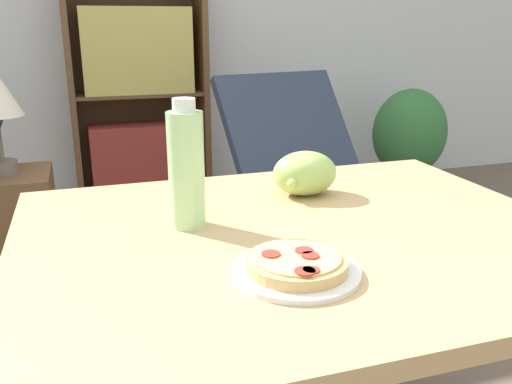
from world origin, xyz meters
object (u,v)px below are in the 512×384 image
(drink_bottle, at_px, (186,168))
(bookshelf, at_px, (140,104))
(grape_bunch, at_px, (305,173))
(lounge_chair_far, at_px, (306,198))
(potted_plant_floor, at_px, (409,137))
(pizza_on_plate, at_px, (297,267))
(side_table, at_px, (13,242))

(drink_bottle, distance_m, bookshelf, 2.37)
(grape_bunch, bearing_deg, bookshelf, 94.10)
(grape_bunch, xyz_separation_m, lounge_chair_far, (0.53, 1.22, -0.49))
(grape_bunch, bearing_deg, potted_plant_floor, 50.54)
(pizza_on_plate, relative_size, bookshelf, 0.15)
(lounge_chair_far, bearing_deg, bookshelf, 113.00)
(potted_plant_floor, bearing_deg, side_table, -160.77)
(lounge_chair_far, xyz_separation_m, side_table, (-1.35, -0.17, -0.00))
(lounge_chair_far, height_order, side_table, lounge_chair_far)
(pizza_on_plate, distance_m, potted_plant_floor, 2.88)
(pizza_on_plate, relative_size, potted_plant_floor, 0.30)
(drink_bottle, bearing_deg, grape_bunch, 21.69)
(grape_bunch, bearing_deg, lounge_chair_far, 66.57)
(bookshelf, bearing_deg, lounge_chair_far, -55.63)
(pizza_on_plate, xyz_separation_m, side_table, (-0.63, 1.46, -0.46))
(pizza_on_plate, relative_size, side_table, 0.38)
(drink_bottle, xyz_separation_m, potted_plant_floor, (1.85, 2.00, -0.44))
(pizza_on_plate, bearing_deg, lounge_chair_far, 66.32)
(bookshelf, height_order, side_table, bookshelf)
(lounge_chair_far, height_order, potted_plant_floor, lounge_chair_far)
(grape_bunch, xyz_separation_m, side_table, (-0.82, 1.05, -0.49))
(potted_plant_floor, bearing_deg, pizza_on_plate, -127.13)
(lounge_chair_far, bearing_deg, side_table, 175.99)
(grape_bunch, xyz_separation_m, potted_plant_floor, (1.54, 1.87, -0.37))
(bookshelf, bearing_deg, side_table, -118.99)
(bookshelf, bearing_deg, drink_bottle, -93.72)
(drink_bottle, height_order, potted_plant_floor, drink_bottle)
(pizza_on_plate, xyz_separation_m, grape_bunch, (0.19, 0.41, 0.04))
(pizza_on_plate, bearing_deg, potted_plant_floor, 52.87)
(grape_bunch, distance_m, bookshelf, 2.24)
(grape_bunch, height_order, lounge_chair_far, lounge_chair_far)
(potted_plant_floor, bearing_deg, bookshelf, 168.01)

